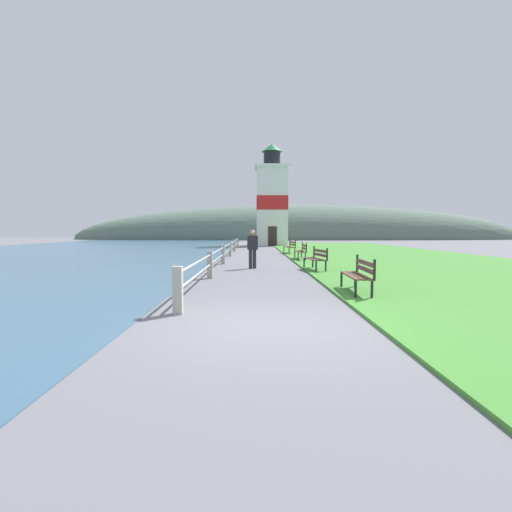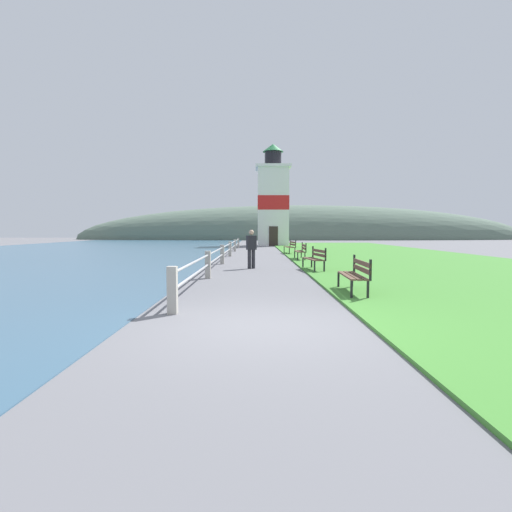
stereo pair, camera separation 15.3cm
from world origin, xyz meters
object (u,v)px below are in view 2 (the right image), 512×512
object	(u,v)px
park_bench_midway	(316,257)
person_strolling	(252,248)
park_bench_by_lighthouse	(291,246)
lighthouse	(273,201)
park_bench_near	(356,273)
park_bench_far	(302,250)

from	to	relation	value
park_bench_midway	person_strolling	world-z (taller)	person_strolling
park_bench_by_lighthouse	park_bench_midway	bearing A→B (deg)	83.05
park_bench_midway	park_bench_by_lighthouse	size ratio (longest dim) A/B	0.96
park_bench_by_lighthouse	lighthouse	xyz separation A→B (m)	(-0.58, 15.01, 4.07)
park_bench_near	park_bench_midway	distance (m)	5.77
park_bench_far	park_bench_midway	bearing A→B (deg)	89.67
park_bench_by_lighthouse	person_strolling	world-z (taller)	person_strolling
park_bench_midway	person_strolling	xyz separation A→B (m)	(-2.53, 0.94, 0.34)
park_bench_near	person_strolling	world-z (taller)	person_strolling
lighthouse	person_strolling	distance (m)	25.67
park_bench_midway	park_bench_far	size ratio (longest dim) A/B	0.96
park_bench_near	park_bench_midway	world-z (taller)	same
park_bench_near	park_bench_by_lighthouse	size ratio (longest dim) A/B	0.98
park_bench_midway	park_bench_by_lighthouse	bearing A→B (deg)	-97.83
park_bench_far	person_strolling	world-z (taller)	person_strolling
park_bench_near	person_strolling	xyz separation A→B (m)	(-2.68, 6.71, 0.34)
park_bench_by_lighthouse	person_strolling	distance (m)	10.62
park_bench_midway	park_bench_near	bearing A→B (deg)	83.70
park_bench_near	lighthouse	world-z (taller)	lighthouse
park_bench_near	park_bench_by_lighthouse	xyz separation A→B (m)	(-0.14, 17.02, 0.00)
lighthouse	person_strolling	bearing A→B (deg)	-94.42
park_bench_midway	lighthouse	world-z (taller)	lighthouse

